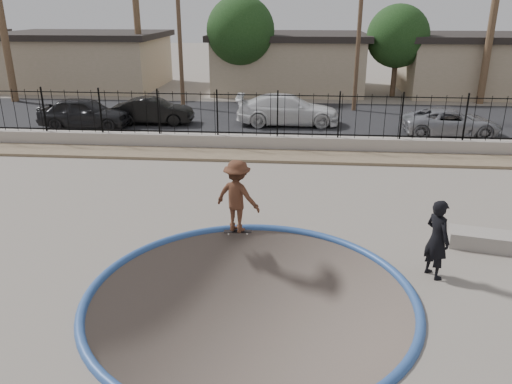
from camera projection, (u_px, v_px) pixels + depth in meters
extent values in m
cube|color=slate|center=(278.00, 163.00, 22.97)|extent=(120.00, 120.00, 2.20)
torus|color=#2C4F91|center=(251.00, 296.00, 10.47)|extent=(7.04, 7.04, 0.20)
cube|color=#887759|center=(276.00, 156.00, 19.96)|extent=(42.00, 1.60, 0.11)
cube|color=gray|center=(277.00, 143.00, 20.90)|extent=(42.00, 0.45, 0.60)
cube|color=black|center=(277.00, 133.00, 20.75)|extent=(40.00, 0.04, 0.03)
cube|color=black|center=(278.00, 95.00, 20.19)|extent=(40.00, 0.04, 0.04)
cube|color=black|center=(283.00, 116.00, 27.24)|extent=(90.00, 8.00, 0.04)
cube|color=tan|center=(85.00, 62.00, 36.73)|extent=(11.00, 8.00, 3.50)
cube|color=black|center=(82.00, 35.00, 36.04)|extent=(11.60, 8.60, 0.40)
cube|color=tan|center=(288.00, 64.00, 35.49)|extent=(10.00, 8.00, 3.50)
cube|color=black|center=(289.00, 36.00, 34.80)|extent=(10.60, 8.60, 0.40)
cube|color=tan|center=(492.00, 66.00, 34.33)|extent=(12.00, 8.00, 3.50)
cube|color=black|center=(497.00, 37.00, 33.64)|extent=(12.60, 8.60, 0.40)
cylinder|color=brown|center=(0.00, 9.00, 29.51)|extent=(0.44, 0.44, 11.00)
cylinder|color=brown|center=(137.00, 25.00, 33.02)|extent=(0.44, 0.44, 9.00)
cylinder|color=brown|center=(493.00, 18.00, 29.16)|extent=(0.44, 0.44, 10.00)
cylinder|color=#473323|center=(179.00, 28.00, 28.02)|extent=(0.24, 0.24, 9.00)
cylinder|color=#473323|center=(360.00, 24.00, 27.11)|extent=(0.24, 0.24, 9.50)
cylinder|color=#473323|center=(241.00, 74.00, 32.56)|extent=(0.34, 0.34, 3.00)
sphere|color=#143311|center=(241.00, 31.00, 31.61)|extent=(4.32, 4.32, 4.32)
cylinder|color=#473323|center=(394.00, 76.00, 32.71)|extent=(0.34, 0.34, 2.75)
sphere|color=#143311|center=(398.00, 36.00, 31.84)|extent=(3.96, 3.96, 3.96)
imported|color=brown|center=(237.00, 200.00, 13.00)|extent=(1.44, 1.16, 1.94)
cube|color=black|center=(238.00, 231.00, 13.32)|extent=(0.75, 0.25, 0.02)
cylinder|color=silver|center=(228.00, 234.00, 13.27)|extent=(0.05, 0.03, 0.05)
cylinder|color=silver|center=(229.00, 231.00, 13.40)|extent=(0.05, 0.03, 0.05)
cylinder|color=silver|center=(247.00, 234.00, 13.27)|extent=(0.05, 0.03, 0.05)
cylinder|color=silver|center=(247.00, 231.00, 13.40)|extent=(0.05, 0.03, 0.05)
imported|color=black|center=(437.00, 239.00, 10.94)|extent=(0.70, 0.79, 1.83)
cube|color=gray|center=(483.00, 240.00, 12.52)|extent=(1.71, 1.02, 0.40)
imported|color=black|center=(85.00, 113.00, 24.41)|extent=(4.44, 1.86, 1.50)
imported|color=black|center=(154.00, 111.00, 25.27)|extent=(4.02, 1.58, 1.30)
imported|color=white|center=(288.00, 110.00, 25.08)|extent=(5.27, 2.34, 1.50)
imported|color=gray|center=(451.00, 122.00, 23.01)|extent=(4.49, 2.20, 1.23)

